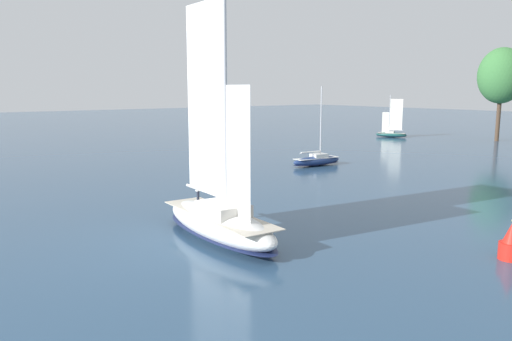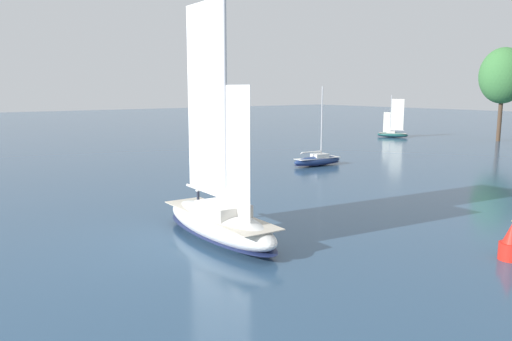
# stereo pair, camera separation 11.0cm
# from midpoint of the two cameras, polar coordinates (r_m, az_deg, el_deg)

# --- Properties ---
(ground_plane) EXTENTS (400.00, 400.00, 0.00)m
(ground_plane) POSITION_cam_midpoint_polar(r_m,az_deg,el_deg) (32.71, -4.34, -7.73)
(ground_plane) COLOR #2D4C6B
(tree_shore_center) EXTENTS (8.25, 8.25, 16.99)m
(tree_shore_center) POSITION_cam_midpoint_polar(r_m,az_deg,el_deg) (102.33, 26.23, 9.68)
(tree_shore_center) COLOR #4C3828
(tree_shore_center) RESTS_ON ground
(sailboat_main) EXTENTS (12.15, 3.87, 16.50)m
(sailboat_main) POSITION_cam_midpoint_polar(r_m,az_deg,el_deg) (32.34, -4.35, -5.59)
(sailboat_main) COLOR white
(sailboat_main) RESTS_ON ground
(sailboat_moored_near_marina) EXTENTS (2.62, 7.33, 9.89)m
(sailboat_moored_near_marina) POSITION_cam_midpoint_polar(r_m,az_deg,el_deg) (63.25, 6.91, 1.16)
(sailboat_moored_near_marina) COLOR navy
(sailboat_moored_near_marina) RESTS_ON ground
(sailboat_moored_far_slip) EXTENTS (6.11, 4.41, 8.34)m
(sailboat_moored_far_slip) POSITION_cam_midpoint_polar(r_m,az_deg,el_deg) (103.38, 15.18, 4.09)
(sailboat_moored_far_slip) COLOR #194C47
(sailboat_moored_far_slip) RESTS_ON ground
(channel_buoy) EXTENTS (1.32, 1.32, 2.36)m
(channel_buoy) POSITION_cam_midpoint_polar(r_m,az_deg,el_deg) (31.90, 27.05, -7.43)
(channel_buoy) COLOR red
(channel_buoy) RESTS_ON ground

